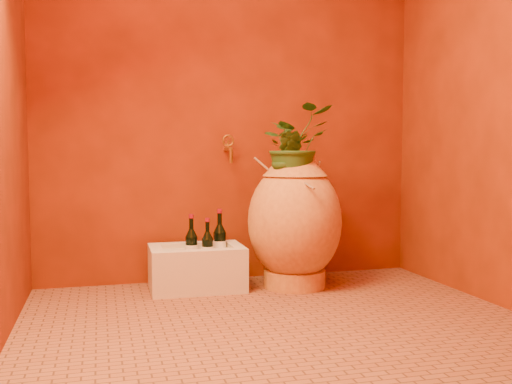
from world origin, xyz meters
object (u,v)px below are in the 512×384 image
object	(u,v)px
wine_bottle_b	(208,249)
wine_bottle_c	(191,247)
amphora	(295,221)
wine_bottle_a	(220,243)
wall_tap	(229,148)
stone_basin	(197,269)

from	to	relation	value
wine_bottle_b	wine_bottle_c	distance (m)	0.10
wine_bottle_c	amphora	bearing A→B (deg)	-10.95
amphora	wine_bottle_a	xyz separation A→B (m)	(-0.44, 0.18, -0.15)
wine_bottle_a	wall_tap	bearing A→B (deg)	45.76
amphora	stone_basin	distance (m)	0.67
stone_basin	wine_bottle_b	size ratio (longest dim) A/B	1.95
amphora	wine_bottle_b	bearing A→B (deg)	170.61
amphora	wine_bottle_b	world-z (taller)	amphora
amphora	stone_basin	bearing A→B (deg)	170.49
wall_tap	wine_bottle_c	bearing A→B (deg)	-152.79
wine_bottle_c	wine_bottle_a	bearing A→B (deg)	16.86
amphora	stone_basin	size ratio (longest dim) A/B	1.46
wine_bottle_b	wall_tap	xyz separation A→B (m)	(0.17, 0.17, 0.62)
amphora	wine_bottle_c	distance (m)	0.66
wine_bottle_c	wall_tap	bearing A→B (deg)	27.21
wine_bottle_c	wall_tap	size ratio (longest dim) A/B	1.73
wine_bottle_b	wall_tap	world-z (taller)	wall_tap
amphora	wine_bottle_a	world-z (taller)	amphora
stone_basin	wine_bottle_a	size ratio (longest dim) A/B	1.70
amphora	wall_tap	size ratio (longest dim) A/B	4.58
wine_bottle_b	wall_tap	distance (m)	0.66
wine_bottle_a	wine_bottle_c	xyz separation A→B (m)	(-0.19, -0.06, -0.01)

